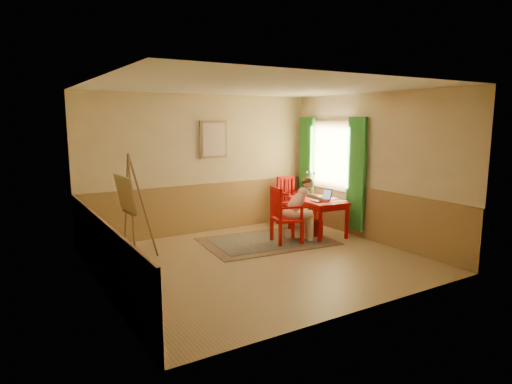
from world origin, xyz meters
TOP-DOWN VIEW (x-y plane):
  - room at (0.00, 0.00)m, footprint 5.04×4.54m
  - wainscot at (0.00, 0.80)m, footprint 5.00×4.50m
  - window at (2.42, 1.10)m, footprint 0.12×2.01m
  - wall_portrait at (0.25, 2.20)m, footprint 0.60×0.05m
  - rug at (0.72, 0.90)m, footprint 2.54×1.82m
  - table at (1.89, 0.85)m, footprint 0.83×1.26m
  - chair_left at (0.93, 0.65)m, footprint 0.58×0.56m
  - chair_back at (1.92, 1.83)m, footprint 0.49×0.51m
  - figure at (1.26, 0.60)m, footprint 0.95×0.50m
  - laptop at (1.86, 0.66)m, footprint 0.39×0.26m
  - papers at (2.07, 0.88)m, footprint 0.66×1.06m
  - vase at (2.13, 1.38)m, footprint 0.18×0.26m
  - wastebasket at (1.67, 0.64)m, footprint 0.35×0.35m
  - easel at (-1.83, 1.10)m, footprint 0.61×0.79m

SIDE VIEW (x-z plane):
  - rug at x=0.72m, z-range 0.00..0.02m
  - wastebasket at x=1.67m, z-range 0.00..0.33m
  - wainscot at x=0.00m, z-range 0.00..1.00m
  - chair_back at x=1.92m, z-range 0.00..1.07m
  - chair_left at x=0.93m, z-range 0.00..1.07m
  - table at x=1.89m, z-range 0.27..0.99m
  - figure at x=1.26m, z-range 0.06..1.30m
  - papers at x=2.07m, z-range 0.72..0.72m
  - laptop at x=1.86m, z-range 0.65..0.88m
  - vase at x=2.13m, z-range 0.70..1.20m
  - easel at x=-1.83m, z-range 0.16..1.94m
  - window at x=2.42m, z-range 0.25..2.45m
  - room at x=0.00m, z-range -0.02..2.82m
  - wall_portrait at x=0.25m, z-range 1.52..2.28m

